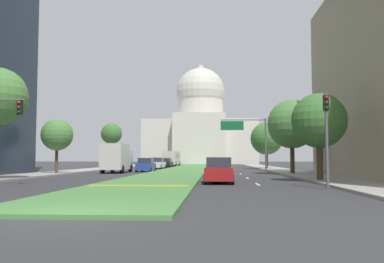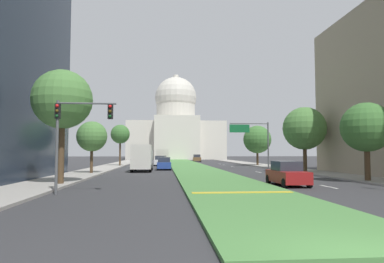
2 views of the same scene
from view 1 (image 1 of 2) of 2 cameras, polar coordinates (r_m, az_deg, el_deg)
name	(u,v)px [view 1 (image 1 of 2)]	position (r m, az deg, el deg)	size (l,w,h in m)	color
ground_plane	(189,168)	(65.86, -0.45, -5.11)	(260.00, 260.00, 0.00)	#333335
grass_median	(186,169)	(60.39, -0.78, -5.18)	(6.07, 98.64, 0.14)	#4C8442
median_curb_nose	(138,186)	(22.71, -7.45, -7.40)	(5.47, 0.50, 0.04)	gold
lane_dashes_right	(237,172)	(49.98, 6.26, -5.54)	(0.16, 47.07, 0.01)	silver
sidewalk_left	(90,170)	(57.28, -13.91, -5.14)	(4.00, 98.64, 0.15)	#9E9991
sidewalk_right	(280,170)	(55.42, 12.00, -5.22)	(4.00, 98.64, 0.15)	#9E9991
capitol_building	(201,127)	(120.20, 1.18, 0.63)	(32.01, 22.00, 28.90)	beige
traffic_light_near_right	(327,127)	(23.18, 18.05, 0.63)	(0.28, 0.35, 5.20)	#515456
overhead_guide_sign	(248,133)	(50.72, 7.79, -0.25)	(5.56, 0.20, 6.50)	#515456
street_tree_right_near	(319,121)	(30.20, 17.10, 1.41)	(3.84, 3.84, 6.19)	#4C3823
street_tree_left_mid	(57,135)	(43.96, -18.11, -0.46)	(3.20, 3.20, 5.60)	#4C3823
street_tree_right_mid	(292,124)	(42.77, 13.60, 0.97)	(4.91, 4.91, 7.51)	#4C3823
street_tree_left_far	(111,134)	(63.09, -11.05, -0.33)	(3.13, 3.13, 6.86)	#4C3823
street_tree_right_far	(267,139)	(61.68, 10.24, -0.98)	(4.73, 4.73, 6.87)	#4C3823
sedan_lead_stopped	(219,171)	(27.43, 3.70, -5.45)	(1.87, 4.32, 1.69)	maroon
sedan_midblock	(146,165)	(50.19, -6.37, -4.64)	(1.86, 4.37, 1.66)	navy
sedan_distant	(157,163)	(64.44, -4.79, -4.42)	(2.19, 4.77, 1.71)	silver
sedan_far_horizon	(166,163)	(73.47, -3.58, -4.36)	(2.14, 4.22, 1.63)	black
sedan_very_far	(215,162)	(88.50, 3.13, -4.21)	(2.17, 4.47, 1.75)	brown
box_truck_delivery	(117,158)	(46.93, -10.33, -3.58)	(2.40, 6.40, 3.20)	silver
city_bus	(172,157)	(81.80, -2.84, -3.59)	(2.62, 11.00, 2.95)	beige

